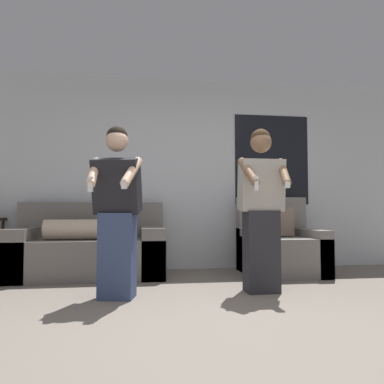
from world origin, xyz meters
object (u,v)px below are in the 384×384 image
(armchair, at_px, (280,248))
(couch, at_px, (89,250))
(person_left, at_px, (117,211))
(person_right, at_px, (261,209))

(armchair, bearing_deg, couch, 177.38)
(couch, bearing_deg, armchair, -2.62)
(person_left, distance_m, person_right, 1.42)
(couch, distance_m, person_right, 2.20)
(person_left, bearing_deg, armchair, 29.18)
(person_left, relative_size, person_right, 0.97)
(couch, bearing_deg, person_right, -32.38)
(armchair, height_order, person_left, person_left)
(person_right, bearing_deg, armchair, 60.20)
(armchair, relative_size, person_right, 0.61)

